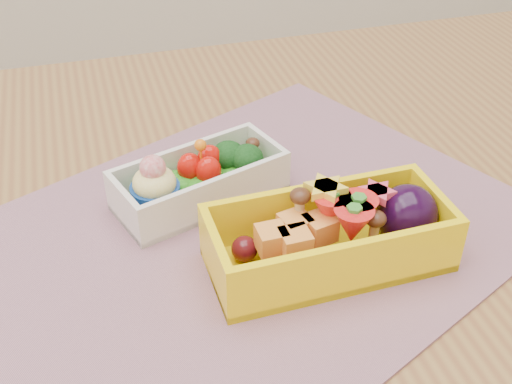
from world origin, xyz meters
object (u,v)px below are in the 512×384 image
object	(u,v)px
placemat	(249,234)
bento_white	(199,180)
table	(233,321)
bento_yellow	(334,235)

from	to	relation	value
placemat	bento_white	world-z (taller)	bento_white
table	placemat	xyz separation A→B (m)	(0.02, 0.00, 0.10)
table	bento_white	size ratio (longest dim) A/B	7.31
bento_white	table	bearing A→B (deg)	-96.07
table	bento_white	world-z (taller)	bento_white
placemat	bento_white	size ratio (longest dim) A/B	2.77
placemat	bento_yellow	bearing A→B (deg)	-44.44
bento_white	bento_yellow	distance (m)	0.14
bento_yellow	table	bearing A→B (deg)	142.41
table	bento_yellow	world-z (taller)	bento_yellow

